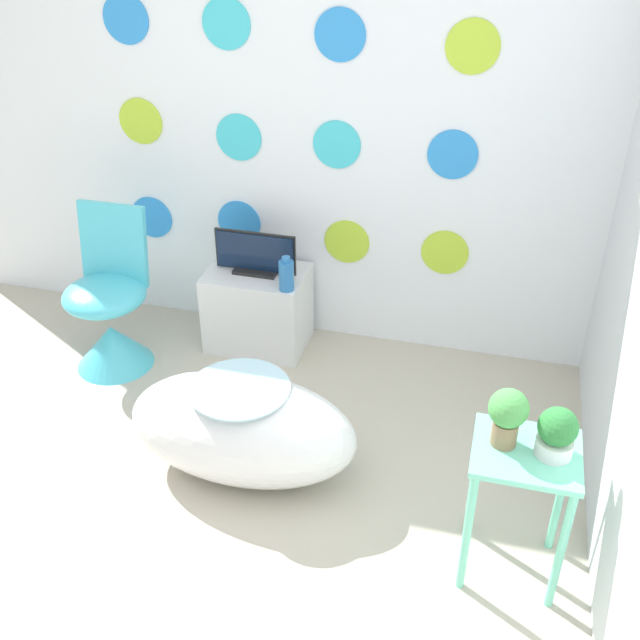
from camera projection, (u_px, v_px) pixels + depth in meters
The scene contains 10 objects.
ground_plane at pixel (144, 596), 2.82m from camera, with size 12.00×12.00×0.00m, color #BCB29E.
wall_back_dotted at pixel (290, 106), 3.77m from camera, with size 4.26×0.05×2.60m.
bathtub at pixel (242, 428), 3.28m from camera, with size 1.03×0.53×0.48m.
chair at pixel (110, 319), 3.97m from camera, with size 0.43×0.43×0.87m.
tv_cabinet at pixel (258, 308), 4.17m from camera, with size 0.54×0.38×0.45m.
tv at pixel (255, 255), 4.00m from camera, with size 0.45×0.12×0.24m.
vase at pixel (286, 275), 3.85m from camera, with size 0.08×0.08×0.19m.
side_table at pixel (521, 480), 2.70m from camera, with size 0.38×0.34×0.59m.
potted_plant_left at pixel (508, 414), 2.59m from camera, with size 0.14×0.14×0.23m.
potted_plant_right at pixel (557, 433), 2.56m from camera, with size 0.14×0.14×0.19m.
Camera 1 is at (1.12, -1.61, 2.37)m, focal length 42.00 mm.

